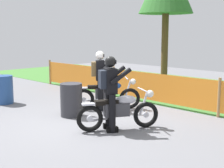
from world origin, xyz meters
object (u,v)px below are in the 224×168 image
at_px(motorcycle_lead, 107,94).
at_px(rider_lead, 100,77).
at_px(oil_drum, 71,100).
at_px(rider_trailing, 110,89).
at_px(spare_drum, 4,90).
at_px(motorcycle_trailing, 119,111).

bearing_deg(motorcycle_lead, rider_lead, -179.49).
distance_m(rider_lead, oil_drum, 1.17).
bearing_deg(rider_trailing, oil_drum, 114.34).
height_order(rider_lead, spare_drum, rider_lead).
distance_m(rider_lead, spare_drum, 3.19).
distance_m(motorcycle_lead, rider_lead, 0.55).
xyz_separation_m(rider_lead, rider_trailing, (1.64, -1.20, 0.00)).
relative_size(motorcycle_trailing, rider_lead, 1.03).
bearing_deg(motorcycle_trailing, spare_drum, 127.26).
xyz_separation_m(motorcycle_trailing, spare_drum, (-4.45, -0.59, -0.01)).
distance_m(rider_trailing, spare_drum, 4.39).
bearing_deg(motorcycle_trailing, motorcycle_lead, 83.40).
bearing_deg(spare_drum, oil_drum, 11.55).
bearing_deg(motorcycle_lead, motorcycle_trailing, -86.68).
bearing_deg(spare_drum, motorcycle_trailing, 7.50).
xyz_separation_m(motorcycle_lead, rider_trailing, (1.51, -1.37, 0.51)).
relative_size(rider_trailing, spare_drum, 1.92).
bearing_deg(rider_lead, motorcycle_lead, 0.51).
bearing_deg(motorcycle_lead, oil_drum, -145.96).
xyz_separation_m(rider_trailing, oil_drum, (-1.63, 0.15, -0.51)).
distance_m(motorcycle_trailing, rider_lead, 2.08).
xyz_separation_m(rider_trailing, spare_drum, (-4.34, -0.40, -0.51)).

